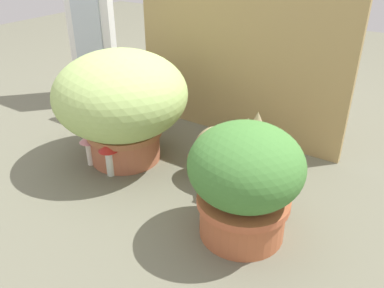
{
  "coord_description": "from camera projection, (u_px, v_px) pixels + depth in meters",
  "views": [
    {
      "loc": [
        0.83,
        -1.05,
        0.85
      ],
      "look_at": [
        0.14,
        -0.02,
        0.18
      ],
      "focal_mm": 37.31,
      "sensor_mm": 36.0,
      "label": 1
    }
  ],
  "objects": [
    {
      "name": "grass_planter",
      "position": [
        122.0,
        101.0,
        1.55
      ],
      "size": [
        0.52,
        0.52,
        0.45
      ],
      "color": "#B16345",
      "rests_on": "ground"
    },
    {
      "name": "leafy_planter",
      "position": [
        245.0,
        180.0,
        1.17
      ],
      "size": [
        0.34,
        0.34,
        0.37
      ],
      "color": "#B5613B",
      "rests_on": "ground"
    },
    {
      "name": "mushroom_ornament_pink",
      "position": [
        89.0,
        143.0,
        1.59
      ],
      "size": [
        0.07,
        0.07,
        0.14
      ],
      "color": "silver",
      "rests_on": "ground"
    },
    {
      "name": "mushroom_ornament_red",
      "position": [
        109.0,
        151.0,
        1.51
      ],
      "size": [
        0.08,
        0.08,
        0.15
      ],
      "color": "silver",
      "rests_on": "ground"
    },
    {
      "name": "ground_plane",
      "position": [
        165.0,
        172.0,
        1.58
      ],
      "size": [
        6.0,
        6.0,
        0.0
      ],
      "primitive_type": "plane",
      "color": "#656552"
    },
    {
      "name": "window_panel_white",
      "position": [
        90.0,
        25.0,
        2.09
      ],
      "size": [
        0.32,
        0.05,
        0.8
      ],
      "color": "white",
      "rests_on": "ground"
    },
    {
      "name": "cat",
      "position": [
        228.0,
        154.0,
        1.46
      ],
      "size": [
        0.38,
        0.2,
        0.32
      ],
      "color": "tan",
      "rests_on": "ground"
    },
    {
      "name": "cardboard_backdrop",
      "position": [
        238.0,
        45.0,
        1.69
      ],
      "size": [
        0.99,
        0.03,
        0.82
      ],
      "primitive_type": "cube",
      "color": "tan",
      "rests_on": "ground"
    }
  ]
}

